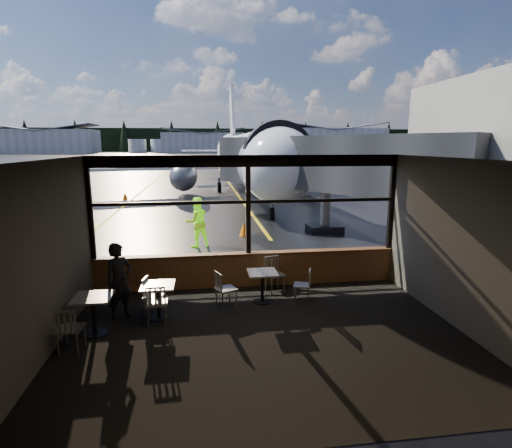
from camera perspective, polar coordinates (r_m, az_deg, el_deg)
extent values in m
plane|color=black|center=(130.28, -7.35, 9.60)|extent=(520.00, 520.00, 0.00)
cube|color=black|center=(8.23, 1.46, -15.87)|extent=(8.00, 6.00, 0.01)
cube|color=#38332D|center=(7.32, 1.59, 9.21)|extent=(8.00, 6.00, 0.04)
cube|color=#4B453C|center=(8.01, -28.13, -4.66)|extent=(0.04, 6.00, 3.50)
cube|color=#4B453C|center=(9.12, 27.22, -2.75)|extent=(0.04, 6.00, 3.50)
cube|color=#4B453C|center=(4.83, 7.43, -13.52)|extent=(8.00, 0.04, 3.50)
cube|color=brown|center=(10.81, -1.09, -6.55)|extent=(8.00, 0.28, 0.90)
cube|color=black|center=(10.30, -1.15, 9.00)|extent=(8.00, 0.18, 0.30)
cube|color=black|center=(10.70, -22.65, 2.02)|extent=(0.12, 0.12, 2.60)
cube|color=black|center=(10.41, -1.13, 2.66)|extent=(0.12, 0.12, 2.60)
cube|color=black|center=(11.54, 18.76, 2.92)|extent=(0.12, 0.12, 2.60)
cube|color=black|center=(10.39, -1.13, 3.20)|extent=(8.00, 0.10, 0.08)
imported|color=black|center=(9.24, -18.95, -7.73)|extent=(0.73, 0.72, 1.70)
imported|color=#BFF219|center=(14.99, -8.47, 0.28)|extent=(1.09, 0.98, 1.85)
cone|color=#DC4206|center=(16.68, -1.75, -0.75)|extent=(0.40, 0.40, 0.56)
cone|color=#F44407|center=(29.15, -18.22, 3.85)|extent=(0.37, 0.37, 0.51)
cylinder|color=silver|center=(194.37, -16.59, 10.66)|extent=(8.00, 8.00, 6.00)
cylinder|color=silver|center=(193.14, -13.61, 10.81)|extent=(8.00, 8.00, 6.00)
cylinder|color=silver|center=(192.42, -10.59, 10.93)|extent=(8.00, 8.00, 6.00)
cube|color=black|center=(220.23, -7.63, 11.83)|extent=(360.00, 3.00, 12.00)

